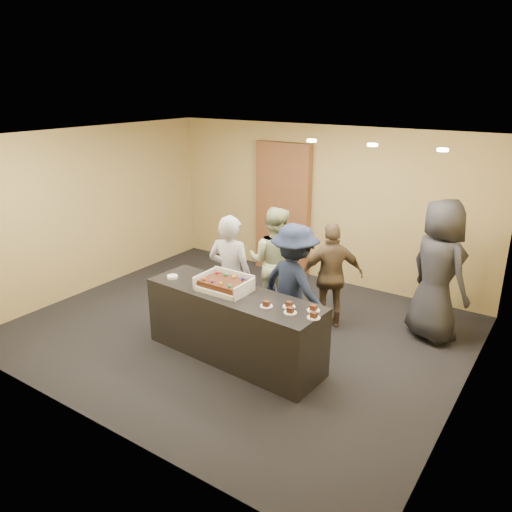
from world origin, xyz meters
name	(u,v)px	position (x,y,z in m)	size (l,w,h in m)	color
room	(238,240)	(0.00, 0.00, 1.35)	(6.04, 6.00, 2.70)	black
serving_counter	(234,325)	(0.38, -0.63, 0.45)	(2.40, 0.70, 0.90)	black
storage_cabinet	(283,209)	(-0.75, 2.41, 1.19)	(1.08, 0.15, 2.38)	brown
cake_box	(225,286)	(0.23, -0.60, 0.94)	(0.65, 0.45, 0.19)	white
sheet_cake	(224,283)	(0.23, -0.63, 1.00)	(0.55, 0.38, 0.11)	#3C1F0D
plate_stack	(172,277)	(-0.58, -0.68, 0.92)	(0.14, 0.14, 0.04)	white
slice_a	(266,305)	(0.93, -0.73, 0.92)	(0.15, 0.15, 0.07)	white
slice_b	(289,305)	(1.16, -0.60, 0.92)	(0.15, 0.15, 0.07)	white
slice_c	(290,311)	(1.25, -0.73, 0.92)	(0.15, 0.15, 0.07)	white
slice_d	(313,309)	(1.44, -0.53, 0.92)	(0.15, 0.15, 0.07)	white
slice_e	(314,316)	(1.53, -0.69, 0.92)	(0.15, 0.15, 0.07)	white
person_server_grey	(230,277)	(-0.02, -0.15, 0.86)	(0.63, 0.41, 1.73)	#A4A4A9
person_sage_man	(274,261)	(0.10, 0.78, 0.83)	(0.81, 0.63, 1.67)	#A1B07F
person_navy_man	(294,286)	(0.83, 0.10, 0.84)	(1.09, 0.62, 1.68)	#182138
person_brown_extra	(332,276)	(1.00, 0.87, 0.77)	(0.90, 0.38, 1.54)	brown
person_dark_suit	(438,271)	(2.33, 1.35, 0.98)	(0.96, 0.62, 1.96)	#232327
ceiling_spotlights	(372,145)	(1.60, 0.50, 2.67)	(1.72, 0.12, 0.03)	#FFEAC6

